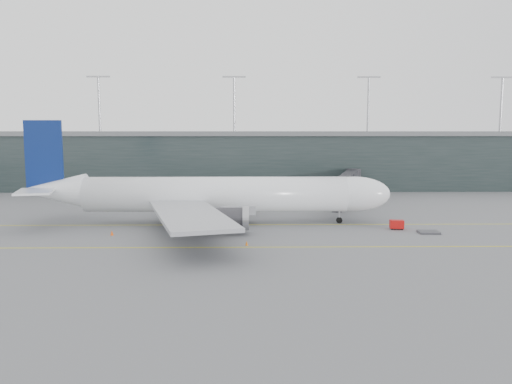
{
  "coord_description": "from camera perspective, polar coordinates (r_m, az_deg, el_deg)",
  "views": [
    {
      "loc": [
        8.68,
        -83.43,
        14.73
      ],
      "look_at": [
        9.88,
        -4.0,
        5.34
      ],
      "focal_mm": 35.0,
      "sensor_mm": 36.0,
      "label": 1
    }
  ],
  "objects": [
    {
      "name": "uld_a",
      "position": [
        95.4,
        -9.78,
        -1.69
      ],
      "size": [
        2.3,
        2.07,
        1.73
      ],
      "rotation": [
        0.0,
        0.0,
        0.34
      ],
      "color": "#323136",
      "rests_on": "ground"
    },
    {
      "name": "baggage_dolly",
      "position": [
        78.27,
        19.12,
        -4.35
      ],
      "size": [
        3.08,
        2.52,
        0.3
      ],
      "primitive_type": "cube",
      "rotation": [
        0.0,
        0.0,
        -0.06
      ],
      "color": "#3B3B40",
      "rests_on": "ground"
    },
    {
      "name": "main_aircraft",
      "position": [
        81.34,
        -4.88,
        -0.36
      ],
      "size": [
        59.66,
        56.31,
        16.79
      ],
      "rotation": [
        0.0,
        0.0,
        0.0
      ],
      "color": "white",
      "rests_on": "ground"
    },
    {
      "name": "cone_wing_port",
      "position": [
        93.83,
        -0.68,
        -2.06
      ],
      "size": [
        0.47,
        0.47,
        0.75
      ],
      "primitive_type": "cone",
      "color": "red",
      "rests_on": "ground"
    },
    {
      "name": "cone_tail",
      "position": [
        75.4,
        -16.14,
        -4.51
      ],
      "size": [
        0.46,
        0.46,
        0.73
      ],
      "primitive_type": "cone",
      "color": "#EF520D",
      "rests_on": "ground"
    },
    {
      "name": "jet_bridge",
      "position": [
        107.62,
        9.18,
        1.18
      ],
      "size": [
        14.3,
        43.31,
        5.96
      ],
      "rotation": [
        0.0,
        0.0,
        -0.3
      ],
      "color": "#29282D",
      "rests_on": "ground"
    },
    {
      "name": "cone_nose",
      "position": [
        81.57,
        15.97,
        -3.67
      ],
      "size": [
        0.44,
        0.44,
        0.71
      ],
      "primitive_type": "cone",
      "color": "orange",
      "rests_on": "ground"
    },
    {
      "name": "uld_c",
      "position": [
        95.24,
        -6.16,
        -1.56
      ],
      "size": [
        2.5,
        2.17,
        1.98
      ],
      "rotation": [
        0.0,
        0.0,
        -0.22
      ],
      "color": "#323136",
      "rests_on": "ground"
    },
    {
      "name": "cone_wing_stbd",
      "position": [
        66.1,
        -1.08,
        -5.86
      ],
      "size": [
        0.39,
        0.39,
        0.62
      ],
      "primitive_type": "cone",
      "color": "orange",
      "rests_on": "ground"
    },
    {
      "name": "taxiline_lead_main",
      "position": [
        104.53,
        -2.88,
        -1.36
      ],
      "size": [
        0.25,
        60.0,
        0.02
      ],
      "primitive_type": "cube",
      "color": "gold",
      "rests_on": "ground"
    },
    {
      "name": "gse_cart",
      "position": [
        79.85,
        15.78,
        -3.57
      ],
      "size": [
        2.24,
        1.59,
        1.41
      ],
      "rotation": [
        0.0,
        0.0,
        -0.14
      ],
      "color": "#BA0E0D",
      "rests_on": "ground"
    },
    {
      "name": "taxiline_a",
      "position": [
        81.24,
        -7.0,
        -3.75
      ],
      "size": [
        160.0,
        0.25,
        0.02
      ],
      "primitive_type": "cube",
      "color": "gold",
      "rests_on": "ground"
    },
    {
      "name": "taxiline_b",
      "position": [
        65.69,
        -8.49,
        -6.28
      ],
      "size": [
        160.0,
        0.25,
        0.02
      ],
      "primitive_type": "cube",
      "color": "gold",
      "rests_on": "ground"
    },
    {
      "name": "ground",
      "position": [
        85.16,
        -6.71,
        -3.27
      ],
      "size": [
        320.0,
        320.0,
        0.0
      ],
      "primitive_type": "plane",
      "color": "slate",
      "rests_on": "ground"
    },
    {
      "name": "uld_b",
      "position": [
        95.7,
        -7.79,
        -1.64
      ],
      "size": [
        2.29,
        2.1,
        1.68
      ],
      "rotation": [
        0.0,
        0.0,
        -0.42
      ],
      "color": "#323136",
      "rests_on": "ground"
    },
    {
      "name": "terminal",
      "position": [
        141.87,
        -4.38,
        3.85
      ],
      "size": [
        240.0,
        36.0,
        29.0
      ],
      "color": "#1E2928",
      "rests_on": "ground"
    }
  ]
}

